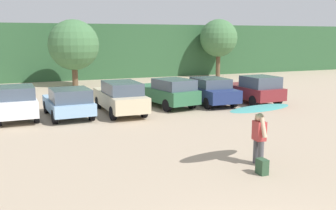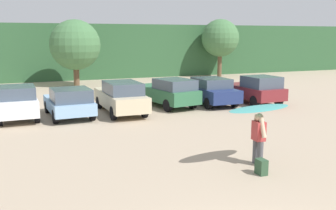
% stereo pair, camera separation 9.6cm
% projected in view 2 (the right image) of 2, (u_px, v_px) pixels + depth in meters
% --- Properties ---
extents(hillside_ridge, '(108.00, 12.00, 5.00)m').
position_uv_depth(hillside_ridge, '(55.00, 50.00, 38.58)').
color(hillside_ridge, '#2D5633').
rests_on(hillside_ridge, ground_plane).
extents(tree_far_left, '(3.91, 3.91, 5.20)m').
position_uv_depth(tree_far_left, '(75.00, 45.00, 29.57)').
color(tree_far_left, brown).
rests_on(tree_far_left, ground_plane).
extents(tree_left, '(3.60, 3.60, 5.53)m').
position_uv_depth(tree_left, '(220.00, 38.00, 36.68)').
color(tree_left, brown).
rests_on(tree_left, ground_plane).
extents(parked_car_white, '(1.86, 4.11, 1.63)m').
position_uv_depth(parked_car_white, '(17.00, 102.00, 18.09)').
color(parked_car_white, white).
rests_on(parked_car_white, ground_plane).
extents(parked_car_sky_blue, '(2.09, 4.09, 1.48)m').
position_uv_depth(parked_car_sky_blue, '(69.00, 102.00, 18.46)').
color(parked_car_sky_blue, '#84ADD1').
rests_on(parked_car_sky_blue, ground_plane).
extents(parked_car_champagne, '(1.81, 4.82, 1.66)m').
position_uv_depth(parked_car_champagne, '(121.00, 97.00, 19.49)').
color(parked_car_champagne, beige).
rests_on(parked_car_champagne, ground_plane).
extents(parked_car_forest_green, '(2.56, 4.72, 1.61)m').
position_uv_depth(parked_car_forest_green, '(168.00, 92.00, 21.33)').
color(parked_car_forest_green, '#2D6642').
rests_on(parked_car_forest_green, ground_plane).
extents(parked_car_navy, '(1.88, 4.44, 1.54)m').
position_uv_depth(parked_car_navy, '(210.00, 91.00, 22.11)').
color(parked_car_navy, navy).
rests_on(parked_car_navy, ground_plane).
extents(parked_car_maroon, '(2.04, 4.05, 1.65)m').
position_uv_depth(parked_car_maroon, '(255.00, 89.00, 22.41)').
color(parked_car_maroon, maroon).
rests_on(parked_car_maroon, ground_plane).
extents(person_adult, '(0.33, 0.76, 1.62)m').
position_uv_depth(person_adult, '(259.00, 136.00, 11.62)').
color(person_adult, '#4C4C51').
rests_on(person_adult, ground_plane).
extents(surfboard_teal, '(2.45, 1.08, 0.12)m').
position_uv_depth(surfboard_teal, '(260.00, 108.00, 11.44)').
color(surfboard_teal, teal).
extents(backpack_dropped, '(0.24, 0.34, 0.45)m').
position_uv_depth(backpack_dropped, '(261.00, 167.00, 10.90)').
color(backpack_dropped, '#2D4C33').
rests_on(backpack_dropped, ground_plane).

